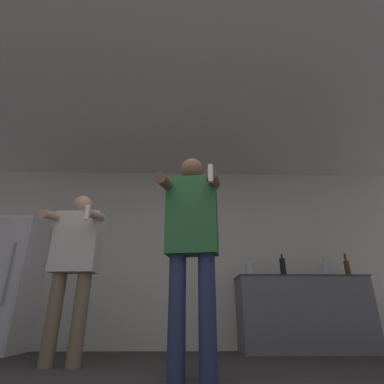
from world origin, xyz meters
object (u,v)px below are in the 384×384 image
at_px(bottle_tall_gin, 283,267).
at_px(person_man_side, 75,259).
at_px(bottle_dark_rum, 250,269).
at_px(person_woman_foreground, 192,237).
at_px(bottle_green_wine, 347,267).
at_px(bottle_red_label, 325,269).
at_px(refrigerator, 2,283).

bearing_deg(bottle_tall_gin, person_man_side, -157.26).
xyz_separation_m(bottle_dark_rum, person_woman_foreground, (-0.80, -1.64, 0.02)).
distance_m(bottle_dark_rum, person_man_side, 2.20).
bearing_deg(bottle_tall_gin, bottle_dark_rum, 180.00).
bearing_deg(bottle_green_wine, bottle_dark_rum, 180.00).
bearing_deg(person_man_side, bottle_dark_rum, 27.23).
relative_size(bottle_tall_gin, bottle_green_wine, 0.97).
bearing_deg(bottle_red_label, person_woman_foreground, -137.90).
bearing_deg(person_woman_foreground, refrigerator, 145.45).
distance_m(bottle_green_wine, bottle_dark_rum, 1.31).
bearing_deg(bottle_dark_rum, refrigerator, 179.65).
bearing_deg(person_woman_foreground, bottle_green_wine, 37.79).
relative_size(refrigerator, bottle_red_label, 6.71).
relative_size(refrigerator, person_man_side, 1.01).
xyz_separation_m(refrigerator, person_woman_foreground, (2.41, -1.66, 0.21)).
distance_m(bottle_green_wine, bottle_red_label, 0.30).
xyz_separation_m(bottle_green_wine, person_woman_foreground, (-2.12, -1.64, -0.00)).
distance_m(bottle_tall_gin, person_woman_foreground, 2.06).
distance_m(bottle_red_label, bottle_dark_rum, 1.01).
height_order(bottle_tall_gin, person_man_side, person_man_side).
bearing_deg(refrigerator, person_man_side, -39.21).
xyz_separation_m(refrigerator, bottle_red_label, (4.23, -0.02, 0.18)).
height_order(person_woman_foreground, person_man_side, person_woman_foreground).
height_order(bottle_tall_gin, bottle_green_wine, bottle_green_wine).
height_order(refrigerator, bottle_red_label, refrigerator).
xyz_separation_m(refrigerator, person_man_side, (1.26, -1.03, 0.13)).
distance_m(bottle_tall_gin, person_man_side, 2.61).
relative_size(bottle_tall_gin, person_woman_foreground, 0.18).
bearing_deg(bottle_tall_gin, refrigerator, 179.70).
bearing_deg(refrigerator, bottle_green_wine, -0.25).
bearing_deg(refrigerator, bottle_red_label, -0.26).
relative_size(bottle_green_wine, bottle_red_label, 1.32).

